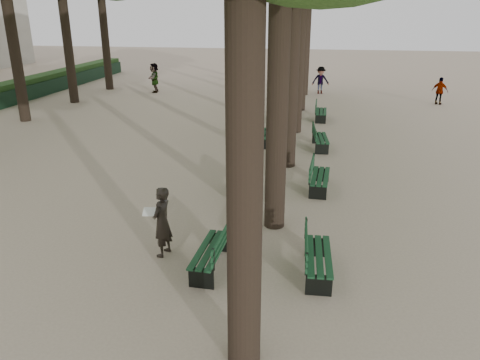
# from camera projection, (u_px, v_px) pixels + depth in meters

# --- Properties ---
(ground) EXTENTS (120.00, 120.00, 0.00)m
(ground) POSITION_uv_depth(u_px,v_px,m) (187.00, 283.00, 9.61)
(ground) COLOR tan
(ground) RESTS_ON ground
(bench_left_0) EXTENTS (0.65, 1.82, 0.92)m
(bench_left_0) POSITION_uv_depth(u_px,v_px,m) (211.00, 257.00, 10.05)
(bench_left_0) COLOR black
(bench_left_0) RESTS_ON ground
(bench_left_1) EXTENTS (0.75, 1.85, 0.92)m
(bench_left_1) POSITION_uv_depth(u_px,v_px,m) (244.00, 185.00, 14.16)
(bench_left_1) COLOR black
(bench_left_1) RESTS_ON ground
(bench_left_2) EXTENTS (0.75, 1.85, 0.92)m
(bench_left_2) POSITION_uv_depth(u_px,v_px,m) (265.00, 138.00, 19.38)
(bench_left_2) COLOR black
(bench_left_2) RESTS_ON ground
(bench_left_3) EXTENTS (0.58, 1.80, 0.92)m
(bench_left_3) POSITION_uv_depth(u_px,v_px,m) (276.00, 113.00, 23.95)
(bench_left_3) COLOR black
(bench_left_3) RESTS_ON ground
(bench_right_0) EXTENTS (0.64, 1.82, 0.92)m
(bench_right_0) POSITION_uv_depth(u_px,v_px,m) (318.00, 263.00, 9.82)
(bench_right_0) COLOR black
(bench_right_0) RESTS_ON ground
(bench_right_1) EXTENTS (0.67, 1.83, 0.92)m
(bench_right_1) POSITION_uv_depth(u_px,v_px,m) (320.00, 182.00, 14.44)
(bench_right_1) COLOR black
(bench_right_1) RESTS_ON ground
(bench_right_2) EXTENTS (0.74, 1.85, 0.92)m
(bench_right_2) POSITION_uv_depth(u_px,v_px,m) (320.00, 142.00, 18.71)
(bench_right_2) COLOR black
(bench_right_2) RESTS_ON ground
(bench_right_3) EXTENTS (0.59, 1.81, 0.92)m
(bench_right_3) POSITION_uv_depth(u_px,v_px,m) (321.00, 115.00, 23.55)
(bench_right_3) COLOR black
(bench_right_3) RESTS_ON ground
(man_with_map) EXTENTS (0.66, 0.71, 1.64)m
(man_with_map) POSITION_uv_depth(u_px,v_px,m) (162.00, 222.00, 10.43)
(man_with_map) COLOR black
(man_with_map) RESTS_ON ground
(pedestrian_e) EXTENTS (0.73, 1.83, 1.93)m
(pedestrian_e) POSITION_uv_depth(u_px,v_px,m) (154.00, 78.00, 31.17)
(pedestrian_e) COLOR #262628
(pedestrian_e) RESTS_ON ground
(pedestrian_b) EXTENTS (1.18, 0.54, 1.75)m
(pedestrian_b) POSITION_uv_depth(u_px,v_px,m) (321.00, 80.00, 30.73)
(pedestrian_b) COLOR #262628
(pedestrian_b) RESTS_ON ground
(pedestrian_d) EXTENTS (0.75, 0.76, 1.55)m
(pedestrian_d) POSITION_uv_depth(u_px,v_px,m) (245.00, 75.00, 33.95)
(pedestrian_d) COLOR #262628
(pedestrian_d) RESTS_ON ground
(pedestrian_c) EXTENTS (0.95, 0.75, 1.58)m
(pedestrian_c) POSITION_uv_depth(u_px,v_px,m) (440.00, 91.00, 27.23)
(pedestrian_c) COLOR #262628
(pedestrian_c) RESTS_ON ground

